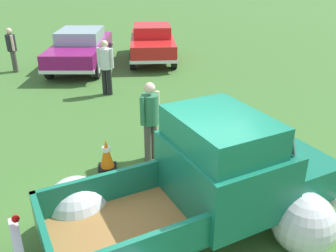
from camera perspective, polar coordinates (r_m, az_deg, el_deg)
ground_plane at (r=5.74m, az=2.52°, el=-17.38°), size 80.00×80.00×0.00m
vintage_pickup_truck at (r=5.43m, az=6.29°, el=-10.09°), size 5.00×3.85×1.96m
show_car_0 at (r=14.60m, az=-13.60°, el=11.97°), size 2.46×4.71×1.43m
show_car_1 at (r=15.32m, az=-2.50°, el=13.17°), size 2.05×4.24×1.43m
spectator_0 at (r=14.73m, az=-23.39°, el=11.30°), size 0.46×0.51×1.62m
spectator_1 at (r=7.29m, az=-2.82°, el=1.42°), size 0.48×0.48×1.69m
spectator_2 at (r=11.26m, az=-9.79°, el=9.56°), size 0.52×0.45×1.69m
lane_cone_0 at (r=7.35m, az=-9.66°, el=-4.37°), size 0.36×0.36×0.63m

